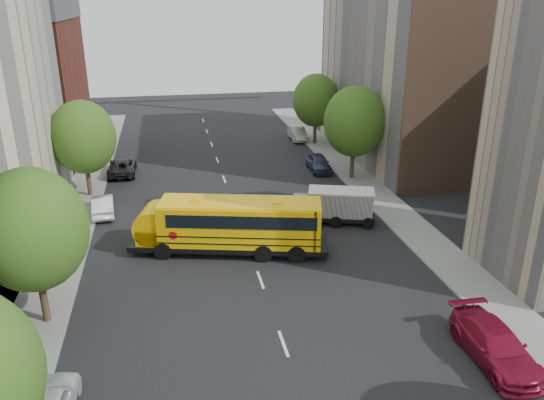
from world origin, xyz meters
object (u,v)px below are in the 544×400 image
object	(u,v)px
parked_car_1	(103,205)
parked_car_2	(122,167)
street_tree_1	(32,230)
street_tree_4	(355,122)
school_bus	(227,223)
safari_truck	(334,205)
parked_car_3	(495,345)
street_tree_2	(83,137)
street_tree_5	(316,101)
parked_car_5	(298,133)
parked_car_4	(319,163)

from	to	relation	value
parked_car_1	parked_car_2	distance (m)	9.49
street_tree_1	street_tree_4	bearing A→B (deg)	39.29
school_bus	parked_car_1	xyz separation A→B (m)	(-8.25, 7.85, -1.23)
safari_truck	parked_car_2	world-z (taller)	safari_truck
safari_truck	parked_car_3	xyz separation A→B (m)	(2.23, -16.08, -0.50)
street_tree_2	parked_car_1	size ratio (longest dim) A/B	1.80
street_tree_1	street_tree_5	bearing A→B (deg)	53.75
school_bus	parked_car_2	bearing A→B (deg)	127.74
street_tree_5	parked_car_1	world-z (taller)	street_tree_5
school_bus	safari_truck	distance (m)	8.56
street_tree_2	parked_car_3	distance (m)	32.12
street_tree_2	street_tree_4	size ratio (longest dim) A/B	0.95
parked_car_5	parked_car_2	bearing A→B (deg)	-152.74
parked_car_3	parked_car_4	size ratio (longest dim) A/B	1.23
parked_car_5	street_tree_5	bearing A→B (deg)	-54.19
street_tree_2	parked_car_4	xyz separation A→B (m)	(19.80, 2.84, -4.09)
street_tree_4	parked_car_1	size ratio (longest dim) A/B	1.90
street_tree_5	parked_car_3	xyz separation A→B (m)	(-2.20, -36.96, -3.92)
school_bus	street_tree_2	bearing A→B (deg)	143.13
street_tree_2	street_tree_5	bearing A→B (deg)	28.61
parked_car_1	parked_car_5	xyz separation A→B (m)	(19.20, 18.27, 0.02)
parked_car_2	parked_car_5	size ratio (longest dim) A/B	1.16
parked_car_1	parked_car_4	distance (m)	19.70
street_tree_5	school_bus	xyz separation A→B (m)	(-12.35, -24.05, -2.77)
street_tree_4	parked_car_4	xyz separation A→B (m)	(-2.20, 2.84, -4.34)
safari_truck	parked_car_2	xyz separation A→B (m)	(-15.37, 14.14, -0.57)
parked_car_2	parked_car_5	xyz separation A→B (m)	(18.40, 8.81, 0.02)
street_tree_5	school_bus	world-z (taller)	street_tree_5
street_tree_2	parked_car_4	world-z (taller)	street_tree_2
street_tree_2	parked_car_5	distance (m)	25.28
street_tree_4	street_tree_1	bearing A→B (deg)	-140.71
street_tree_1	parked_car_1	xyz separation A→B (m)	(1.40, 13.80, -4.25)
street_tree_4	safari_truck	xyz separation A→B (m)	(-4.43, -8.88, -3.80)
street_tree_2	parked_car_2	distance (m)	7.03
parked_car_2	street_tree_1	bearing A→B (deg)	84.69
street_tree_5	safari_truck	bearing A→B (deg)	-101.97
parked_car_1	street_tree_2	bearing A→B (deg)	-77.26
parked_car_1	street_tree_4	bearing A→B (deg)	-174.15
street_tree_1	street_tree_5	distance (m)	37.20
street_tree_2	school_bus	world-z (taller)	street_tree_2
school_bus	parked_car_4	size ratio (longest dim) A/B	2.88
parked_car_3	street_tree_5	bearing A→B (deg)	88.33
street_tree_1	parked_car_4	xyz separation A→B (m)	(19.80, 20.84, -4.21)
street_tree_1	street_tree_4	xyz separation A→B (m)	(22.00, 18.00, 0.12)
parked_car_5	parked_car_3	bearing A→B (deg)	-89.50
school_bus	parked_car_3	bearing A→B (deg)	-37.36
school_bus	parked_car_1	bearing A→B (deg)	150.87
street_tree_1	street_tree_4	world-z (taller)	street_tree_4
street_tree_2	parked_car_2	world-z (taller)	street_tree_2
parked_car_1	parked_car_4	xyz separation A→B (m)	(18.40, 7.04, 0.04)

